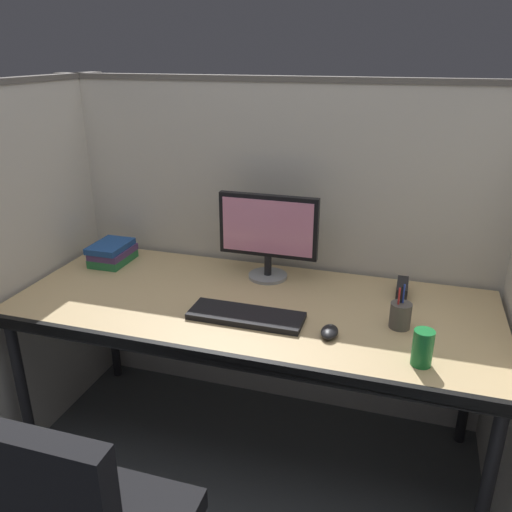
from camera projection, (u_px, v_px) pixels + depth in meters
name	position (u px, v px, depth m)	size (l,w,h in m)	color
ground_plane	(230.00, 501.00, 2.08)	(8.00, 8.00, 0.00)	#4C5156
cubicle_partition_rear	(281.00, 252.00, 2.44)	(2.21, 0.06, 1.57)	beige
cubicle_partition_left	(24.00, 271.00, 2.23)	(0.06, 1.41, 1.57)	beige
desk	(251.00, 315.00, 2.08)	(1.90, 0.80, 0.74)	tan
monitor_center	(268.00, 231.00, 2.21)	(0.43, 0.17, 0.37)	gray
keyboard_main	(246.00, 316.00, 1.94)	(0.43, 0.15, 0.02)	black
computer_mouse	(329.00, 332.00, 1.82)	(0.06, 0.10, 0.04)	black
red_stapler	(402.00, 289.00, 2.12)	(0.04, 0.15, 0.06)	black
soda_can	(423.00, 348.00, 1.64)	(0.07, 0.07, 0.12)	#197233
book_stack	(112.00, 253.00, 2.44)	(0.16, 0.22, 0.10)	#26723F
pen_cup	(400.00, 315.00, 1.87)	(0.08, 0.08, 0.17)	#4C4742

